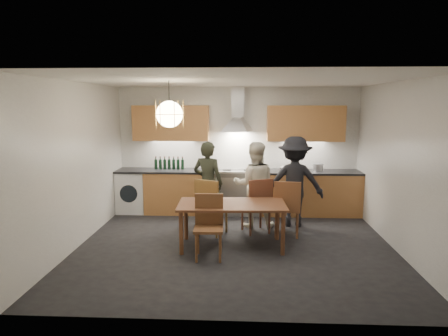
{
  "coord_description": "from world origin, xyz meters",
  "views": [
    {
      "loc": [
        0.12,
        -6.13,
        2.27
      ],
      "look_at": [
        -0.2,
        0.4,
        1.2
      ],
      "focal_mm": 32.0,
      "sensor_mm": 36.0,
      "label": 1
    }
  ],
  "objects_px": {
    "stock_pot": "(318,168)",
    "wine_bottles": "(169,163)",
    "chair_front": "(209,222)",
    "person_mid": "(254,185)",
    "person_left": "(208,183)",
    "person_right": "(294,182)",
    "chair_back_left": "(210,203)",
    "mixing_bowl": "(287,169)",
    "dining_table": "(232,209)"
  },
  "relations": [
    {
      "from": "stock_pot",
      "to": "wine_bottles",
      "type": "relative_size",
      "value": 0.33
    },
    {
      "from": "chair_front",
      "to": "person_mid",
      "type": "height_order",
      "value": "person_mid"
    },
    {
      "from": "dining_table",
      "to": "stock_pot",
      "type": "bearing_deg",
      "value": 47.47
    },
    {
      "from": "person_mid",
      "to": "stock_pot",
      "type": "relative_size",
      "value": 7.64
    },
    {
      "from": "chair_front",
      "to": "person_right",
      "type": "relative_size",
      "value": 0.56
    },
    {
      "from": "mixing_bowl",
      "to": "stock_pot",
      "type": "distance_m",
      "value": 0.62
    },
    {
      "from": "stock_pot",
      "to": "wine_bottles",
      "type": "xyz_separation_m",
      "value": [
        -3.06,
        0.08,
        0.06
      ]
    },
    {
      "from": "person_left",
      "to": "person_mid",
      "type": "relative_size",
      "value": 1.0
    },
    {
      "from": "chair_front",
      "to": "stock_pot",
      "type": "bearing_deg",
      "value": 47.69
    },
    {
      "from": "chair_front",
      "to": "mixing_bowl",
      "type": "relative_size",
      "value": 2.82
    },
    {
      "from": "chair_front",
      "to": "wine_bottles",
      "type": "relative_size",
      "value": 1.49
    },
    {
      "from": "dining_table",
      "to": "person_mid",
      "type": "bearing_deg",
      "value": 68.75
    },
    {
      "from": "chair_front",
      "to": "person_left",
      "type": "bearing_deg",
      "value": 93.36
    },
    {
      "from": "stock_pot",
      "to": "chair_back_left",
      "type": "bearing_deg",
      "value": -145.45
    },
    {
      "from": "person_right",
      "to": "stock_pot",
      "type": "xyz_separation_m",
      "value": [
        0.57,
        0.79,
        0.14
      ]
    },
    {
      "from": "person_left",
      "to": "mixing_bowl",
      "type": "height_order",
      "value": "person_left"
    },
    {
      "from": "chair_back_left",
      "to": "person_right",
      "type": "distance_m",
      "value": 1.67
    },
    {
      "from": "stock_pot",
      "to": "person_right",
      "type": "bearing_deg",
      "value": -125.83
    },
    {
      "from": "chair_back_left",
      "to": "person_right",
      "type": "height_order",
      "value": "person_right"
    },
    {
      "from": "person_right",
      "to": "stock_pot",
      "type": "distance_m",
      "value": 0.99
    },
    {
      "from": "chair_back_left",
      "to": "person_left",
      "type": "height_order",
      "value": "person_left"
    },
    {
      "from": "chair_front",
      "to": "wine_bottles",
      "type": "height_order",
      "value": "wine_bottles"
    },
    {
      "from": "dining_table",
      "to": "mixing_bowl",
      "type": "relative_size",
      "value": 5.17
    },
    {
      "from": "mixing_bowl",
      "to": "stock_pot",
      "type": "xyz_separation_m",
      "value": [
        0.62,
        0.01,
        0.03
      ]
    },
    {
      "from": "dining_table",
      "to": "person_left",
      "type": "bearing_deg",
      "value": 109.88
    },
    {
      "from": "dining_table",
      "to": "chair_front",
      "type": "xyz_separation_m",
      "value": [
        -0.33,
        -0.41,
        -0.09
      ]
    },
    {
      "from": "mixing_bowl",
      "to": "chair_front",
      "type": "bearing_deg",
      "value": -120.33
    },
    {
      "from": "mixing_bowl",
      "to": "wine_bottles",
      "type": "bearing_deg",
      "value": 177.96
    },
    {
      "from": "dining_table",
      "to": "person_right",
      "type": "distance_m",
      "value": 1.65
    },
    {
      "from": "dining_table",
      "to": "person_right",
      "type": "relative_size",
      "value": 1.02
    },
    {
      "from": "person_mid",
      "to": "mixing_bowl",
      "type": "height_order",
      "value": "person_mid"
    },
    {
      "from": "person_mid",
      "to": "person_right",
      "type": "xyz_separation_m",
      "value": [
        0.74,
        0.1,
        0.05
      ]
    },
    {
      "from": "person_right",
      "to": "mixing_bowl",
      "type": "bearing_deg",
      "value": -82.38
    },
    {
      "from": "person_right",
      "to": "wine_bottles",
      "type": "relative_size",
      "value": 2.67
    },
    {
      "from": "chair_back_left",
      "to": "wine_bottles",
      "type": "height_order",
      "value": "wine_bottles"
    },
    {
      "from": "chair_back_left",
      "to": "person_left",
      "type": "xyz_separation_m",
      "value": [
        -0.09,
        0.65,
        0.22
      ]
    },
    {
      "from": "person_mid",
      "to": "chair_front",
      "type": "bearing_deg",
      "value": 64.13
    },
    {
      "from": "dining_table",
      "to": "chair_front",
      "type": "bearing_deg",
      "value": -130.91
    },
    {
      "from": "person_left",
      "to": "person_right",
      "type": "bearing_deg",
      "value": -162.79
    },
    {
      "from": "chair_back_left",
      "to": "person_mid",
      "type": "height_order",
      "value": "person_mid"
    },
    {
      "from": "chair_back_left",
      "to": "mixing_bowl",
      "type": "relative_size",
      "value": 2.99
    },
    {
      "from": "mixing_bowl",
      "to": "wine_bottles",
      "type": "relative_size",
      "value": 0.53
    },
    {
      "from": "dining_table",
      "to": "wine_bottles",
      "type": "relative_size",
      "value": 2.74
    },
    {
      "from": "person_right",
      "to": "mixing_bowl",
      "type": "relative_size",
      "value": 5.05
    },
    {
      "from": "dining_table",
      "to": "chair_front",
      "type": "relative_size",
      "value": 1.83
    },
    {
      "from": "dining_table",
      "to": "person_mid",
      "type": "xyz_separation_m",
      "value": [
        0.38,
        1.1,
        0.16
      ]
    },
    {
      "from": "dining_table",
      "to": "chair_back_left",
      "type": "relative_size",
      "value": 1.73
    },
    {
      "from": "stock_pot",
      "to": "person_left",
      "type": "bearing_deg",
      "value": -160.1
    },
    {
      "from": "chair_front",
      "to": "person_right",
      "type": "height_order",
      "value": "person_right"
    },
    {
      "from": "wine_bottles",
      "to": "dining_table",
      "type": "bearing_deg",
      "value": -56.4
    }
  ]
}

